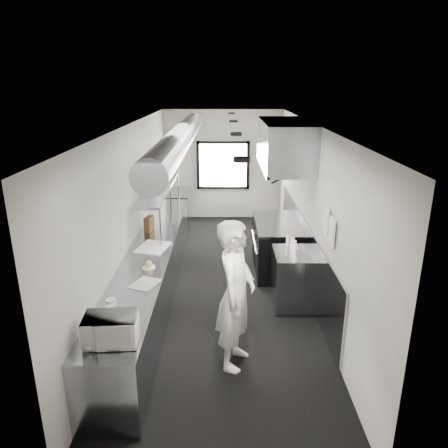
{
  "coord_description": "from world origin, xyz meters",
  "views": [
    {
      "loc": [
        0.05,
        -6.88,
        3.45
      ],
      "look_at": [
        0.03,
        -0.2,
        1.21
      ],
      "focal_mm": 34.11,
      "sensor_mm": 36.0,
      "label": 1
    }
  ],
  "objects_px": {
    "pass_shelf": "(160,188)",
    "squeeze_bottle_a": "(296,254)",
    "line_cook": "(236,295)",
    "plate_stack_d": "(164,170)",
    "prep_counter": "(152,273)",
    "squeeze_bottle_d": "(292,243)",
    "microwave": "(111,329)",
    "exhaust_hood": "(284,145)",
    "small_plate": "(149,267)",
    "range": "(277,246)",
    "plate_stack_b": "(156,180)",
    "knife_block": "(149,224)",
    "plate_stack_a": "(153,187)",
    "deli_tub_a": "(111,303)",
    "bottle_station": "(294,279)",
    "cutting_board": "(153,247)",
    "far_work_table": "(176,209)",
    "plate_stack_c": "(160,175)",
    "squeeze_bottle_b": "(295,251)",
    "deli_tub_b": "(110,310)",
    "squeeze_bottle_c": "(294,247)",
    "squeeze_bottle_e": "(288,240)"
  },
  "relations": [
    {
      "from": "pass_shelf",
      "to": "bottle_station",
      "type": "bearing_deg",
      "value": -35.99
    },
    {
      "from": "plate_stack_a",
      "to": "squeeze_bottle_b",
      "type": "distance_m",
      "value": 2.7
    },
    {
      "from": "deli_tub_a",
      "to": "squeeze_bottle_a",
      "type": "distance_m",
      "value": 2.78
    },
    {
      "from": "line_cook",
      "to": "squeeze_bottle_a",
      "type": "distance_m",
      "value": 1.53
    },
    {
      "from": "plate_stack_b",
      "to": "plate_stack_d",
      "type": "height_order",
      "value": "plate_stack_d"
    },
    {
      "from": "knife_block",
      "to": "plate_stack_a",
      "type": "xyz_separation_m",
      "value": [
        0.11,
        -0.0,
        0.68
      ]
    },
    {
      "from": "line_cook",
      "to": "deli_tub_b",
      "type": "bearing_deg",
      "value": 118.99
    },
    {
      "from": "prep_counter",
      "to": "small_plate",
      "type": "bearing_deg",
      "value": -82.54
    },
    {
      "from": "bottle_station",
      "to": "squeeze_bottle_b",
      "type": "xyz_separation_m",
      "value": [
        -0.03,
        -0.16,
        0.55
      ]
    },
    {
      "from": "squeeze_bottle_b",
      "to": "small_plate",
      "type": "bearing_deg",
      "value": -169.15
    },
    {
      "from": "squeeze_bottle_d",
      "to": "bottle_station",
      "type": "bearing_deg",
      "value": -81.84
    },
    {
      "from": "knife_block",
      "to": "squeeze_bottle_b",
      "type": "relative_size",
      "value": 1.35
    },
    {
      "from": "exhaust_hood",
      "to": "small_plate",
      "type": "bearing_deg",
      "value": -137.41
    },
    {
      "from": "pass_shelf",
      "to": "plate_stack_a",
      "type": "relative_size",
      "value": 10.87
    },
    {
      "from": "plate_stack_b",
      "to": "squeeze_bottle_c",
      "type": "relative_size",
      "value": 1.7
    },
    {
      "from": "bottle_station",
      "to": "deli_tub_b",
      "type": "xyz_separation_m",
      "value": [
        -2.42,
        -1.86,
        0.5
      ]
    },
    {
      "from": "deli_tub_b",
      "to": "knife_block",
      "type": "distance_m",
      "value": 2.88
    },
    {
      "from": "prep_counter",
      "to": "deli_tub_b",
      "type": "bearing_deg",
      "value": -93.4
    },
    {
      "from": "bottle_station",
      "to": "far_work_table",
      "type": "distance_m",
      "value": 4.53
    },
    {
      "from": "knife_block",
      "to": "plate_stack_b",
      "type": "relative_size",
      "value": 0.78
    },
    {
      "from": "exhaust_hood",
      "to": "line_cook",
      "type": "xyz_separation_m",
      "value": [
        -0.92,
        -2.92,
        -1.43
      ]
    },
    {
      "from": "deli_tub_b",
      "to": "line_cook",
      "type": "bearing_deg",
      "value": 13.09
    },
    {
      "from": "squeeze_bottle_a",
      "to": "squeeze_bottle_b",
      "type": "relative_size",
      "value": 1.03
    },
    {
      "from": "exhaust_hood",
      "to": "plate_stack_d",
      "type": "relative_size",
      "value": 6.17
    },
    {
      "from": "squeeze_bottle_c",
      "to": "squeeze_bottle_e",
      "type": "xyz_separation_m",
      "value": [
        -0.05,
        0.32,
        -0.01
      ]
    },
    {
      "from": "cutting_board",
      "to": "plate_stack_b",
      "type": "distance_m",
      "value": 1.5
    },
    {
      "from": "microwave",
      "to": "plate_stack_a",
      "type": "distance_m",
      "value": 3.49
    },
    {
      "from": "bottle_station",
      "to": "line_cook",
      "type": "xyz_separation_m",
      "value": [
        -0.97,
        -1.52,
        0.51
      ]
    },
    {
      "from": "plate_stack_a",
      "to": "squeeze_bottle_c",
      "type": "bearing_deg",
      "value": -23.62
    },
    {
      "from": "plate_stack_b",
      "to": "plate_stack_a",
      "type": "bearing_deg",
      "value": -89.24
    },
    {
      "from": "cutting_board",
      "to": "knife_block",
      "type": "bearing_deg",
      "value": 103.25
    },
    {
      "from": "prep_counter",
      "to": "far_work_table",
      "type": "bearing_deg",
      "value": 90.0
    },
    {
      "from": "pass_shelf",
      "to": "microwave",
      "type": "xyz_separation_m",
      "value": [
        0.07,
        -4.11,
        -0.49
      ]
    },
    {
      "from": "exhaust_hood",
      "to": "range",
      "type": "xyz_separation_m",
      "value": [
        -0.06,
        0.0,
        -1.92
      ]
    },
    {
      "from": "far_work_table",
      "to": "small_plate",
      "type": "distance_m",
      "value": 4.5
    },
    {
      "from": "prep_counter",
      "to": "squeeze_bottle_d",
      "type": "bearing_deg",
      "value": -0.91
    },
    {
      "from": "squeeze_bottle_b",
      "to": "knife_block",
      "type": "bearing_deg",
      "value": 154.12
    },
    {
      "from": "knife_block",
      "to": "squeeze_bottle_d",
      "type": "xyz_separation_m",
      "value": [
        2.44,
        -0.86,
        -0.03
      ]
    },
    {
      "from": "microwave",
      "to": "knife_block",
      "type": "xyz_separation_m",
      "value": [
        -0.19,
        3.44,
        -0.02
      ]
    },
    {
      "from": "deli_tub_a",
      "to": "knife_block",
      "type": "bearing_deg",
      "value": 89.9
    },
    {
      "from": "line_cook",
      "to": "plate_stack_d",
      "type": "relative_size",
      "value": 5.4
    },
    {
      "from": "exhaust_hood",
      "to": "line_cook",
      "type": "height_order",
      "value": "exhaust_hood"
    },
    {
      "from": "plate_stack_c",
      "to": "squeeze_bottle_d",
      "type": "xyz_separation_m",
      "value": [
        2.34,
        -1.83,
        -0.72
      ]
    },
    {
      "from": "squeeze_bottle_a",
      "to": "squeeze_bottle_d",
      "type": "height_order",
      "value": "same"
    },
    {
      "from": "pass_shelf",
      "to": "squeeze_bottle_a",
      "type": "height_order",
      "value": "pass_shelf"
    },
    {
      "from": "line_cook",
      "to": "plate_stack_d",
      "type": "xyz_separation_m",
      "value": [
        -1.37,
        3.81,
        0.78
      ]
    },
    {
      "from": "deli_tub_b",
      "to": "plate_stack_a",
      "type": "distance_m",
      "value": 2.98
    },
    {
      "from": "squeeze_bottle_d",
      "to": "cutting_board",
      "type": "bearing_deg",
      "value": 178.93
    },
    {
      "from": "plate_stack_b",
      "to": "squeeze_bottle_a",
      "type": "height_order",
      "value": "plate_stack_b"
    },
    {
      "from": "plate_stack_d",
      "to": "range",
      "type": "bearing_deg",
      "value": -21.94
    }
  ]
}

